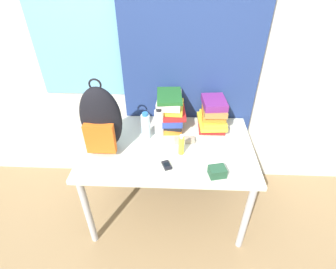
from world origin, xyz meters
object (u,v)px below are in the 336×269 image
object	(u,v)px
water_bottle	(146,126)
cell_phone	(167,165)
camera_pouch	(217,172)
book_stack_left	(170,111)
backpack	(101,121)
sunglasses_case	(184,140)
book_stack_center	(213,114)
sunscreen_bottle	(181,145)
sports_bottle	(159,123)

from	to	relation	value
water_bottle	cell_phone	bearing A→B (deg)	-60.76
camera_pouch	book_stack_left	bearing A→B (deg)	120.74
backpack	sunglasses_case	bearing A→B (deg)	9.28
book_stack_center	sunglasses_case	bearing A→B (deg)	-137.64
water_bottle	sunscreen_bottle	size ratio (longest dim) A/B	1.40
book_stack_center	cell_phone	xyz separation A→B (m)	(-0.34, -0.48, -0.12)
book_stack_left	sunscreen_bottle	bearing A→B (deg)	-75.07
backpack	water_bottle	world-z (taller)	backpack
cell_phone	sunscreen_bottle	bearing A→B (deg)	56.03
backpack	sunscreen_bottle	world-z (taller)	backpack
backpack	book_stack_left	bearing A→B (deg)	32.22
sports_bottle	sunscreen_bottle	bearing A→B (deg)	-51.78
book_stack_left	sunscreen_bottle	xyz separation A→B (m)	(0.09, -0.33, -0.08)
water_bottle	camera_pouch	size ratio (longest dim) A/B	1.84
book_stack_center	camera_pouch	world-z (taller)	book_stack_center
water_bottle	sunscreen_bottle	bearing A→B (deg)	-33.28
water_bottle	sunglasses_case	world-z (taller)	water_bottle
backpack	sports_bottle	distance (m)	0.44
book_stack_left	cell_phone	bearing A→B (deg)	-90.51
book_stack_left	sunglasses_case	bearing A→B (deg)	-60.42
cell_phone	camera_pouch	distance (m)	0.33
camera_pouch	sports_bottle	bearing A→B (deg)	133.53
book_stack_center	sunscreen_bottle	size ratio (longest dim) A/B	1.75
backpack	camera_pouch	world-z (taller)	backpack
water_bottle	cell_phone	world-z (taller)	water_bottle
book_stack_left	book_stack_center	xyz separation A→B (m)	(0.34, 0.01, -0.03)
book_stack_left	camera_pouch	bearing A→B (deg)	-59.26
sunscreen_bottle	camera_pouch	size ratio (longest dim) A/B	1.32
sports_bottle	sunscreen_bottle	xyz separation A→B (m)	(0.17, -0.22, -0.04)
book_stack_center	camera_pouch	xyz separation A→B (m)	(-0.01, -0.55, -0.09)
book_stack_center	sunscreen_bottle	world-z (taller)	book_stack_center
sunscreen_bottle	sports_bottle	bearing A→B (deg)	128.22
sunscreen_bottle	book_stack_center	bearing A→B (deg)	53.71
water_bottle	sunglasses_case	xyz separation A→B (m)	(0.29, -0.04, -0.09)
book_stack_center	backpack	bearing A→B (deg)	-159.58
book_stack_center	camera_pouch	distance (m)	0.55
book_stack_left	camera_pouch	world-z (taller)	book_stack_left
sports_bottle	sunglasses_case	bearing A→B (deg)	-22.86
book_stack_center	sports_bottle	xyz separation A→B (m)	(-0.42, -0.12, -0.01)
sunscreen_bottle	cell_phone	size ratio (longest dim) A/B	1.66
book_stack_center	cell_phone	world-z (taller)	book_stack_center
camera_pouch	water_bottle	bearing A→B (deg)	142.51
water_bottle	camera_pouch	distance (m)	0.64
book_stack_center	book_stack_left	bearing A→B (deg)	-179.09
book_stack_left	camera_pouch	xyz separation A→B (m)	(0.32, -0.54, -0.12)
water_bottle	camera_pouch	xyz separation A→B (m)	(0.50, -0.38, -0.07)
backpack	book_stack_left	size ratio (longest dim) A/B	1.83
cell_phone	sunglasses_case	world-z (taller)	sunglasses_case
book_stack_left	sunscreen_bottle	world-z (taller)	book_stack_left
backpack	camera_pouch	xyz separation A→B (m)	(0.79, -0.25, -0.20)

